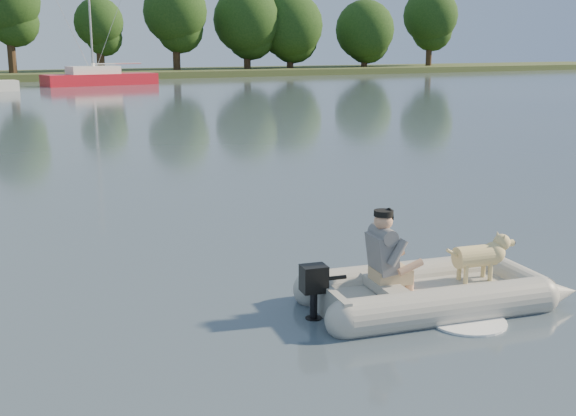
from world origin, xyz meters
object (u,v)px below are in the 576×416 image
dinghy (434,261)px  man (384,250)px  dog (475,260)px  sailboat (99,78)px

dinghy → man: bearing=175.8°
man → dog: man is taller
dog → sailboat: 49.49m
sailboat → dog: bearing=-106.2°
dinghy → sailboat: sailboat is taller
man → sailboat: bearing=89.6°
dog → sailboat: bearing=91.0°
dog → sailboat: size_ratio=0.07×
dinghy → dog: (0.59, -0.05, -0.06)m
man → sailboat: sailboat is taller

